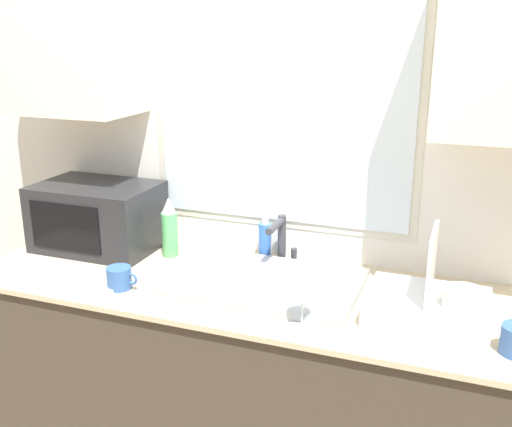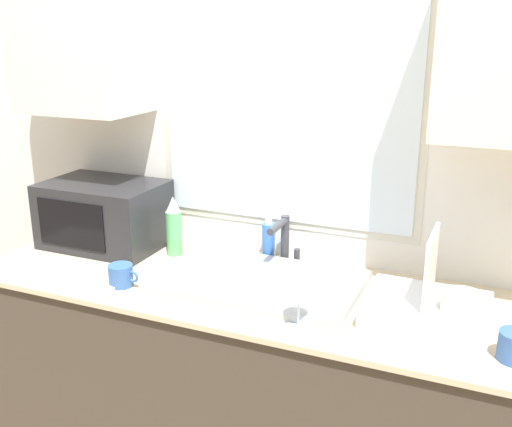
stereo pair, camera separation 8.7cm
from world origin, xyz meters
name	(u,v)px [view 2 (the right image)]	position (x,y,z in m)	size (l,w,h in m)	color
countertop	(252,393)	(0.00, 0.32, 0.45)	(2.06, 0.67, 0.89)	#42382D
wall_back	(285,135)	(0.00, 0.64, 1.38)	(6.00, 0.38, 2.60)	silver
sink_basin	(260,282)	(0.03, 0.33, 0.91)	(0.70, 0.44, 0.03)	#9EA0A5
faucet	(284,237)	(0.04, 0.55, 1.01)	(0.08, 0.17, 0.19)	#333338
microwave	(104,214)	(-0.72, 0.46, 1.03)	(0.48, 0.33, 0.27)	#232326
dish_rack	(430,307)	(0.62, 0.29, 0.94)	(0.37, 0.29, 0.29)	silver
spray_bottle	(174,227)	(-0.40, 0.48, 1.01)	(0.06, 0.06, 0.24)	#59B266
soap_bottle	(268,240)	(-0.04, 0.58, 0.97)	(0.05, 0.05, 0.17)	blue
mug_near_sink	(121,275)	(-0.42, 0.13, 0.93)	(0.12, 0.09, 0.08)	#335999
wine_glass	(299,288)	(0.25, 0.10, 1.02)	(0.08, 0.08, 0.17)	silver
small_plate	(107,279)	(-0.50, 0.15, 0.90)	(0.19, 0.19, 0.01)	silver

